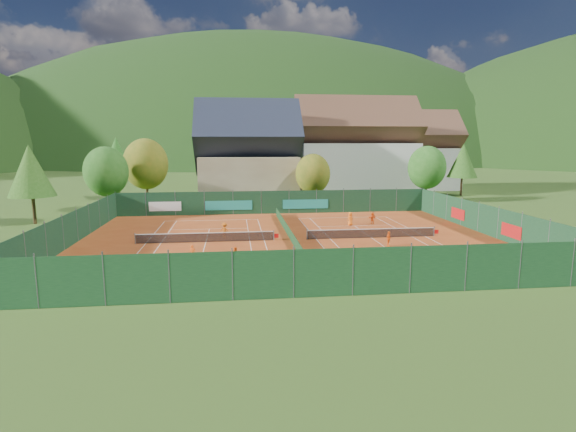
% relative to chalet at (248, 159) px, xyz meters
% --- Properties ---
extents(ground, '(600.00, 600.00, 0.00)m').
position_rel_chalet_xyz_m(ground, '(3.00, -30.00, -6.64)').
color(ground, '#2E4E18').
rests_on(ground, ground).
extents(clay_pad, '(40.00, 32.00, 0.01)m').
position_rel_chalet_xyz_m(clay_pad, '(3.00, -30.00, -6.62)').
color(clay_pad, '#9E3F17').
rests_on(clay_pad, ground).
extents(court_markings_left, '(11.03, 23.83, 0.00)m').
position_rel_chalet_xyz_m(court_markings_left, '(-5.00, -30.00, -6.61)').
color(court_markings_left, white).
rests_on(court_markings_left, ground).
extents(court_markings_right, '(11.03, 23.83, 0.00)m').
position_rel_chalet_xyz_m(court_markings_right, '(11.00, -30.00, -6.61)').
color(court_markings_right, white).
rests_on(court_markings_right, ground).
extents(tennis_net_left, '(13.30, 0.10, 1.02)m').
position_rel_chalet_xyz_m(tennis_net_left, '(-4.85, -30.00, -6.12)').
color(tennis_net_left, '#59595B').
rests_on(tennis_net_left, ground).
extents(tennis_net_right, '(13.30, 0.10, 1.02)m').
position_rel_chalet_xyz_m(tennis_net_right, '(11.15, -30.00, -6.12)').
color(tennis_net_right, '#59595B').
rests_on(tennis_net_right, ground).
extents(court_divider, '(0.03, 28.80, 1.00)m').
position_rel_chalet_xyz_m(court_divider, '(3.00, -30.00, -6.12)').
color(court_divider, '#123318').
rests_on(court_divider, ground).
extents(fence_north, '(40.00, 0.10, 3.00)m').
position_rel_chalet_xyz_m(fence_north, '(2.54, -14.01, -5.16)').
color(fence_north, '#12331D').
rests_on(fence_north, ground).
extents(fence_south, '(40.00, 0.04, 3.00)m').
position_rel_chalet_xyz_m(fence_south, '(3.00, -46.00, -5.12)').
color(fence_south, '#163D1E').
rests_on(fence_south, ground).
extents(fence_west, '(0.04, 32.00, 3.00)m').
position_rel_chalet_xyz_m(fence_west, '(-17.00, -30.00, -5.12)').
color(fence_west, '#153922').
rests_on(fence_west, ground).
extents(fence_east, '(0.09, 32.00, 3.00)m').
position_rel_chalet_xyz_m(fence_east, '(23.00, -29.95, -5.14)').
color(fence_east, '#13351D').
rests_on(fence_east, ground).
extents(chalet, '(16.20, 12.00, 16.00)m').
position_rel_chalet_xyz_m(chalet, '(0.00, 0.00, 0.00)').
color(chalet, tan).
rests_on(chalet, ground).
extents(hotel_block_a, '(21.60, 11.00, 17.25)m').
position_rel_chalet_xyz_m(hotel_block_a, '(19.00, 6.00, 0.76)').
color(hotel_block_a, silver).
rests_on(hotel_block_a, ground).
extents(hotel_block_b, '(17.28, 10.00, 15.50)m').
position_rel_chalet_xyz_m(hotel_block_b, '(33.00, 14.00, -0.01)').
color(hotel_block_b, silver).
rests_on(hotel_block_b, ground).
extents(tree_west_front, '(5.72, 5.72, 8.69)m').
position_rel_chalet_xyz_m(tree_west_front, '(-19.00, -10.00, -1.23)').
color(tree_west_front, '#422817').
rests_on(tree_west_front, ground).
extents(tree_west_mid, '(6.44, 6.44, 9.78)m').
position_rel_chalet_xyz_m(tree_west_mid, '(-15.00, -4.00, -0.56)').
color(tree_west_mid, '#4B351B').
rests_on(tree_west_mid, ground).
extents(tree_west_back, '(5.60, 5.60, 10.00)m').
position_rel_chalet_xyz_m(tree_west_back, '(-21.00, 4.00, 0.11)').
color(tree_west_back, '#452E18').
rests_on(tree_west_back, ground).
extents(tree_center, '(5.01, 5.01, 7.60)m').
position_rel_chalet_xyz_m(tree_center, '(9.00, -8.00, -1.91)').
color(tree_center, '#412917').
rests_on(tree_center, ground).
extents(tree_east_front, '(5.72, 5.72, 8.69)m').
position_rel_chalet_xyz_m(tree_east_front, '(27.00, -6.00, -1.23)').
color(tree_east_front, '#402A17').
rests_on(tree_east_front, ground).
extents(tree_east_mid, '(5.04, 5.04, 9.00)m').
position_rel_chalet_xyz_m(tree_east_mid, '(37.00, 2.00, -0.56)').
color(tree_east_mid, '#402C17').
rests_on(tree_east_mid, ground).
extents(tree_west_side, '(5.04, 5.04, 9.00)m').
position_rel_chalet_xyz_m(tree_west_side, '(-25.00, -18.00, -0.56)').
color(tree_west_side, '#412E17').
rests_on(tree_west_side, ground).
extents(tree_east_back, '(7.15, 7.15, 10.86)m').
position_rel_chalet_xyz_m(tree_east_back, '(29.00, 10.00, 0.12)').
color(tree_east_back, '#4E301B').
rests_on(tree_east_back, ground).
extents(mountain_backdrop, '(820.00, 530.00, 242.00)m').
position_rel_chalet_xyz_m(mountain_backdrop, '(31.54, 203.48, -46.26)').
color(mountain_backdrop, black).
rests_on(mountain_backdrop, ground).
extents(ball_hopper, '(0.34, 0.34, 0.80)m').
position_rel_chalet_xyz_m(ball_hopper, '(13.72, -41.23, -6.07)').
color(ball_hopper, slate).
rests_on(ball_hopper, ground).
extents(loose_ball_0, '(0.07, 0.07, 0.07)m').
position_rel_chalet_xyz_m(loose_ball_0, '(-8.80, -38.44, -6.59)').
color(loose_ball_0, '#CCD833').
rests_on(loose_ball_0, ground).
extents(loose_ball_1, '(0.07, 0.07, 0.07)m').
position_rel_chalet_xyz_m(loose_ball_1, '(6.29, -38.91, -6.59)').
color(loose_ball_1, '#CCD833').
rests_on(loose_ball_1, ground).
extents(loose_ball_2, '(0.07, 0.07, 0.07)m').
position_rel_chalet_xyz_m(loose_ball_2, '(3.56, -25.95, -6.59)').
color(loose_ball_2, '#CCD833').
rests_on(loose_ball_2, ground).
extents(loose_ball_3, '(0.07, 0.07, 0.07)m').
position_rel_chalet_xyz_m(loose_ball_3, '(-3.77, -19.71, -6.59)').
color(loose_ball_3, '#CCD833').
rests_on(loose_ball_3, ground).
extents(player_left_near, '(0.53, 0.38, 1.34)m').
position_rel_chalet_xyz_m(player_left_near, '(-5.61, -36.82, -5.96)').
color(player_left_near, '#EB5A14').
rests_on(player_left_near, ground).
extents(player_left_mid, '(0.73, 0.67, 1.20)m').
position_rel_chalet_xyz_m(player_left_mid, '(-2.26, -37.35, -6.02)').
color(player_left_mid, orange).
rests_on(player_left_mid, ground).
extents(player_left_far, '(1.15, 0.85, 1.59)m').
position_rel_chalet_xyz_m(player_left_far, '(-3.27, -28.65, -5.83)').
color(player_left_far, '#D25E12').
rests_on(player_left_far, ground).
extents(player_right_near, '(0.77, 0.84, 1.38)m').
position_rel_chalet_xyz_m(player_right_near, '(11.41, -33.69, -5.93)').
color(player_right_near, orange).
rests_on(player_right_near, ground).
extents(player_right_far_a, '(0.88, 0.75, 1.53)m').
position_rel_chalet_xyz_m(player_right_far_a, '(10.58, -23.39, -5.86)').
color(player_right_far_a, orange).
rests_on(player_right_far_a, ground).
extents(player_right_far_b, '(1.29, 0.83, 1.33)m').
position_rel_chalet_xyz_m(player_right_far_b, '(13.36, -22.65, -5.96)').
color(player_right_far_b, '#F15A15').
rests_on(player_right_far_b, ground).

